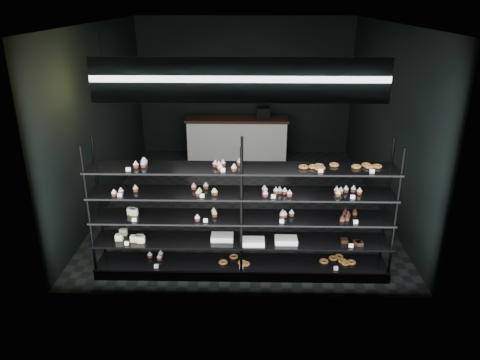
{
  "coord_description": "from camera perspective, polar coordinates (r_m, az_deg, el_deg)",
  "views": [
    {
      "loc": [
        0.12,
        -8.08,
        3.61
      ],
      "look_at": [
        -0.02,
        -1.9,
        1.17
      ],
      "focal_mm": 35.0,
      "sensor_mm": 36.0,
      "label": 1
    }
  ],
  "objects": [
    {
      "name": "display_shelf",
      "position": [
        6.37,
        0.01,
        -6.37
      ],
      "size": [
        4.0,
        0.5,
        1.91
      ],
      "color": "black",
      "rests_on": "room"
    },
    {
      "name": "service_counter",
      "position": [
        11.03,
        -0.31,
        5.17
      ],
      "size": [
        2.38,
        0.65,
        1.23
      ],
      "color": "silver",
      "rests_on": "room"
    },
    {
      "name": "pendant_lamp",
      "position": [
        6.96,
        -16.24,
        11.12
      ],
      "size": [
        0.32,
        0.32,
        0.89
      ],
      "color": "black",
      "rests_on": "room"
    },
    {
      "name": "signage",
      "position": [
        5.22,
        -0.07,
        12.07
      ],
      "size": [
        3.3,
        0.05,
        0.5
      ],
      "color": "#0D1041",
      "rests_on": "room"
    },
    {
      "name": "room",
      "position": [
        8.32,
        0.39,
        7.56
      ],
      "size": [
        5.01,
        6.01,
        3.2
      ],
      "color": "black",
      "rests_on": "ground"
    }
  ]
}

